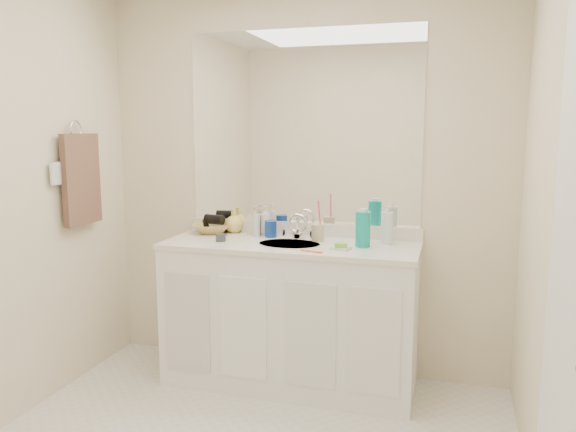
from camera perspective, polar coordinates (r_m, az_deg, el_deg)
The scene contains 27 objects.
wall_back at distance 3.57m, azimuth 1.48°, elevation 3.16°, with size 2.60×0.02×2.40m, color #F3E3BE.
wall_right at distance 2.19m, azimuth 26.30°, elevation -1.41°, with size 0.02×2.60×2.40m, color #F3E3BE.
vanity_cabinet at distance 3.47m, azimuth 0.24°, elevation -10.11°, with size 1.50×0.55×0.85m, color white.
countertop at distance 3.36m, azimuth 0.24°, elevation -2.99°, with size 1.52×0.57×0.03m, color white.
backsplash at distance 3.59m, azimuth 1.40°, elevation -1.31°, with size 1.52×0.03×0.08m, color white.
sink_basin at distance 3.34m, azimuth 0.15°, elevation -3.01°, with size 0.37×0.37×0.02m, color #B7ACA0.
faucet at distance 3.49m, azimuth 0.97°, elevation -1.35°, with size 0.02×0.02×0.11m, color silver.
mirror at distance 3.54m, azimuth 1.48°, elevation 8.95°, with size 1.48×0.01×1.20m, color white.
blue_mug at distance 3.53m, azimuth -1.77°, elevation -1.31°, with size 0.08×0.08×0.10m, color navy.
tan_cup at distance 3.40m, azimuth 3.04°, elevation -1.71°, with size 0.07×0.07×0.10m, color #C3B689.
toothbrush at distance 3.38m, azimuth 3.22°, elevation -0.07°, with size 0.01×0.01×0.20m, color #F64073.
mouthwash_bottle at distance 3.25m, azimuth 7.62°, elevation -1.35°, with size 0.09×0.09×0.20m, color #0D9D8F.
clear_pump_bottle at distance 3.36m, azimuth 10.01°, elevation -1.23°, with size 0.07×0.07×0.19m, color white.
soap_dish at distance 3.19m, azimuth 5.39°, elevation -3.29°, with size 0.10×0.08×0.01m, color silver.
green_soap at distance 3.18m, azimuth 5.39°, elevation -2.97°, with size 0.07×0.05×0.02m, color #7ACB31.
orange_comb at distance 3.11m, azimuth 2.41°, elevation -3.61°, with size 0.13×0.03×0.01m, color #FF521A.
dark_jar at distance 3.42m, azimuth -6.84°, elevation -2.20°, with size 0.06×0.06×0.04m, color #35373D.
extra_white_bottle at distance 3.54m, azimuth -3.20°, elevation -0.99°, with size 0.04×0.04×0.14m, color silver.
soap_bottle_white at distance 3.60m, azimuth -2.29°, elevation -0.45°, with size 0.07×0.07×0.19m, color silver.
soap_bottle_cream at distance 3.62m, azimuth -3.42°, elevation -0.41°, with size 0.08×0.08×0.18m, color beige.
soap_bottle_yellow at distance 3.69m, azimuth -5.52°, elevation -0.49°, with size 0.12×0.12×0.15m, color #EBD35B.
wicker_basket at distance 3.70m, azimuth -7.75°, elevation -1.24°, with size 0.25×0.25×0.06m, color #AF8F46.
hair_dryer at distance 3.68m, azimuth -7.49°, elevation -0.35°, with size 0.06×0.06×0.13m, color black.
towel_ring at distance 3.63m, azimuth -20.76°, elevation 8.22°, with size 0.11×0.11×0.01m, color silver.
hand_towel at distance 3.64m, azimuth -20.25°, elevation 3.51°, with size 0.04×0.32×0.55m, color #463025.
switch_plate at distance 3.49m, azimuth -22.54°, elevation 4.00°, with size 0.01×0.09×0.13m, color silver.
door at distance 1.95m, azimuth 27.03°, elevation -8.72°, with size 0.02×0.82×2.00m, color white.
Camera 1 is at (0.91, -2.13, 1.56)m, focal length 35.00 mm.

